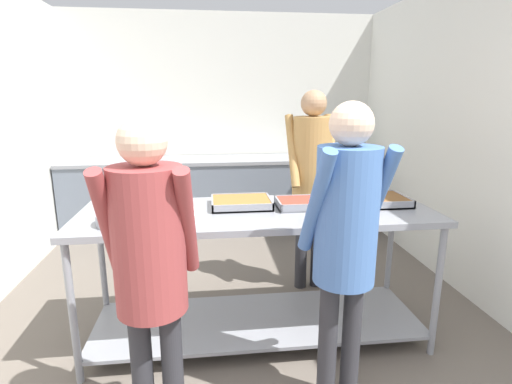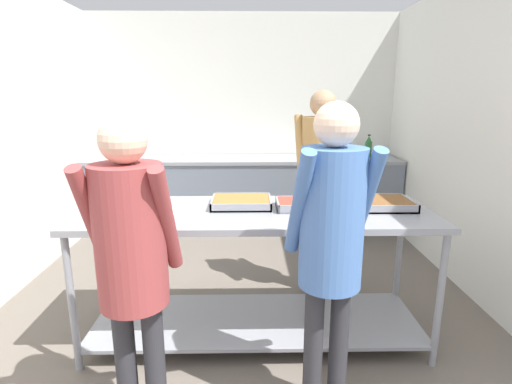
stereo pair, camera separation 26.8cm
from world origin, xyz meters
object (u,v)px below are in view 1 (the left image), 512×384
sauce_pan (122,218)px  plate_stack (186,216)px  guest_serving_right (346,228)px  serving_tray_greens (372,200)px  serving_tray_vegetables (307,203)px  water_bottle (346,146)px  guest_serving_left (150,253)px  serving_tray_roast (241,203)px  cook_behind_counter (312,169)px

sauce_pan → plate_stack: sauce_pan is taller
sauce_pan → plate_stack: size_ratio=1.74×
sauce_pan → guest_serving_right: bearing=-23.4°
sauce_pan → serving_tray_greens: sauce_pan is taller
serving_tray_vegetables → water_bottle: size_ratio=1.44×
serving_tray_vegetables → guest_serving_left: guest_serving_left is taller
plate_stack → serving_tray_greens: bearing=9.2°
serving_tray_greens → guest_serving_left: (-1.39, -0.87, 0.03)m
serving_tray_greens → water_bottle: 2.43m
water_bottle → serving_tray_roast: bearing=-123.8°
plate_stack → serving_tray_vegetables: size_ratio=0.61×
serving_tray_roast → serving_tray_greens: size_ratio=0.86×
plate_stack → serving_tray_vegetables: bearing=12.8°
sauce_pan → water_bottle: 3.44m
guest_serving_left → cook_behind_counter: bearing=53.3°
plate_stack → water_bottle: bearing=53.3°
sauce_pan → guest_serving_left: (0.24, -0.62, 0.02)m
serving_tray_greens → cook_behind_counter: 0.70m
serving_tray_roast → serving_tray_vegetables: (0.44, -0.07, -0.00)m
serving_tray_roast → guest_serving_left: (-0.48, -0.92, 0.03)m
plate_stack → guest_serving_left: (-0.12, -0.67, 0.04)m
serving_tray_vegetables → water_bottle: bearing=65.0°
sauce_pan → serving_tray_vegetables: 1.19m
guest_serving_right → water_bottle: guest_serving_right is taller
serving_tray_vegetables → guest_serving_right: size_ratio=0.25×
serving_tray_greens → water_bottle: bearing=74.9°
plate_stack → cook_behind_counter: (1.00, 0.84, 0.12)m
water_bottle → serving_tray_greens: bearing=-105.1°
plate_stack → serving_tray_roast: (0.36, 0.25, 0.00)m
serving_tray_vegetables → guest_serving_left: 1.25m
plate_stack → serving_tray_greens: size_ratio=0.53×
serving_tray_greens → water_bottle: water_bottle is taller
water_bottle → guest_serving_left: bearing=-122.2°
serving_tray_greens → guest_serving_right: (-0.46, -0.76, 0.07)m
guest_serving_left → guest_serving_right: guest_serving_right is taller
sauce_pan → cook_behind_counter: size_ratio=0.25×
guest_serving_right → guest_serving_left: bearing=-173.0°
plate_stack → guest_serving_left: 0.68m
serving_tray_vegetables → cook_behind_counter: cook_behind_counter is taller
water_bottle → plate_stack: bearing=-126.7°
serving_tray_greens → water_bottle: size_ratio=1.66×
serving_tray_greens → guest_serving_left: guest_serving_left is taller
sauce_pan → guest_serving_right: size_ratio=0.26×
plate_stack → water_bottle: 3.18m
cook_behind_counter → guest_serving_right: bearing=-97.8°
water_bottle → cook_behind_counter: bearing=-117.8°
serving_tray_roast → water_bottle: size_ratio=1.43×
serving_tray_roast → guest_serving_right: guest_serving_right is taller
serving_tray_roast → guest_serving_left: 1.04m
serving_tray_roast → guest_serving_left: bearing=-117.8°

